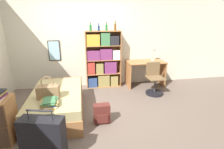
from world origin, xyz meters
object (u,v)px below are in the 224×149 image
object	(u,v)px
bottle_clear	(106,27)
desk_lamp	(155,51)
suitcase	(43,141)
bottle_blue	(115,27)
bottle_brown	(99,28)
bookcase	(103,61)
bed	(58,102)
book_stack_on_bed	(50,102)
handbag	(48,91)
backpack	(102,114)
desk	(145,69)
desk_chair	(154,84)
bottle_green	(91,28)

from	to	relation	value
bottle_clear	desk_lamp	size ratio (longest dim) A/B	0.56
suitcase	bottle_blue	bearing A→B (deg)	60.83
bottle_brown	bookcase	bearing A→B (deg)	-6.83
bed	book_stack_on_bed	distance (m)	0.68
suitcase	desk_lamp	distance (m)	3.88
bed	handbag	bearing A→B (deg)	-110.72
backpack	desk	bearing A→B (deg)	49.49
bottle_brown	desk_chair	distance (m)	2.14
bottle_green	backpack	bearing A→B (deg)	-88.54
book_stack_on_bed	suitcase	xyz separation A→B (m)	(0.01, -0.76, -0.20)
suitcase	bottle_green	size ratio (longest dim) A/B	3.52
bookcase	desk_lamp	distance (m)	1.56
bed	bottle_clear	world-z (taller)	bottle_clear
bookcase	bottle_clear	size ratio (longest dim) A/B	6.80
bed	desk	xyz separation A→B (m)	(2.41, 1.25, 0.27)
bed	desk_chair	size ratio (longest dim) A/B	2.19
bookcase	desk	distance (m)	1.30
bottle_blue	desk	xyz separation A→B (m)	(0.90, -0.12, -1.22)
book_stack_on_bed	bottle_green	world-z (taller)	bottle_green
desk_lamp	desk_chair	size ratio (longest dim) A/B	0.51
suitcase	desk	xyz separation A→B (m)	(2.43, 2.62, 0.17)
bottle_blue	bottle_brown	bearing A→B (deg)	175.50
bookcase	desk_chair	bearing A→B (deg)	-31.15
backpack	suitcase	bearing A→B (deg)	-137.34
bottle_green	bottle_blue	size ratio (longest dim) A/B	0.87
bed	desk_lamp	world-z (taller)	desk_lamp
bottle_green	desk_chair	size ratio (longest dim) A/B	0.28
bottle_brown	backpack	world-z (taller)	bottle_brown
bed	backpack	size ratio (longest dim) A/B	4.80
bottle_brown	desk_chair	size ratio (longest dim) A/B	0.24
suitcase	bottle_blue	size ratio (longest dim) A/B	3.05
handbag	backpack	size ratio (longest dim) A/B	1.11
book_stack_on_bed	bottle_green	distance (m)	2.46
bottle_green	desk_chair	bearing A→B (deg)	-25.40
desk_lamp	bottle_clear	bearing A→B (deg)	177.32
bookcase	bottle_clear	xyz separation A→B (m)	(0.12, -0.01, 0.93)
bottle_brown	desk_chair	xyz separation A→B (m)	(1.38, -0.79, -1.43)
handbag	bottle_blue	world-z (taller)	bottle_blue
book_stack_on_bed	bottle_brown	bearing A→B (deg)	61.70
suitcase	desk	distance (m)	3.58
book_stack_on_bed	suitcase	size ratio (longest dim) A/B	0.45
desk_lamp	bed	bearing A→B (deg)	-153.80
book_stack_on_bed	bottle_clear	world-z (taller)	bottle_clear
bottle_blue	desk_chair	bearing A→B (deg)	-39.04
bottle_brown	bottle_blue	world-z (taller)	bottle_blue
bottle_clear	bottle_blue	distance (m)	0.24
desk	desk_chair	world-z (taller)	desk_chair
handbag	bookcase	size ratio (longest dim) A/B	0.26
suitcase	desk_chair	size ratio (longest dim) A/B	0.97
bed	bookcase	bearing A→B (deg)	50.54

